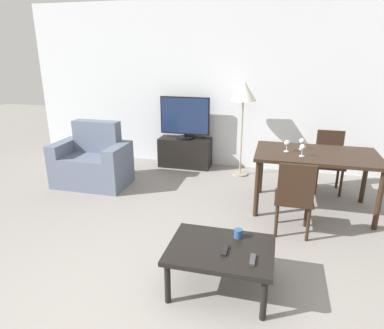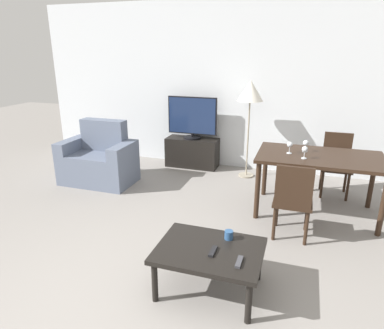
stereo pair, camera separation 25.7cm
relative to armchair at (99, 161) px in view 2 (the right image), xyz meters
The scene contains 15 objects.
wall_back 2.44m from the armchair, 38.88° to the left, with size 6.92×0.06×2.70m.
armchair is the anchor object (origin of this frame).
tv_stand 1.60m from the armchair, 45.69° to the left, with size 0.89×0.36×0.50m.
tv 1.67m from the armchair, 45.63° to the left, with size 0.84×0.29×0.70m.
coffee_table 2.95m from the armchair, 39.92° to the right, with size 0.86×0.65×0.40m.
dining_table 3.14m from the armchair, ahead, with size 1.45×0.86×0.74m.
dining_chair_near 2.98m from the armchair, 16.02° to the right, with size 0.40×0.40×0.85m.
dining_chair_far 3.44m from the armchair, 10.99° to the left, with size 0.40×0.40×0.85m.
floor_lamp 2.49m from the armchair, 24.38° to the left, with size 0.39×0.39×1.51m.
remote_primary 3.01m from the armchair, 40.09° to the right, with size 0.04×0.15×0.02m.
remote_secondary 3.24m from the armchair, 38.55° to the right, with size 0.04×0.15×0.02m.
cup_white_near 2.93m from the armchair, 35.53° to the right, with size 0.07×0.07×0.08m.
wine_glass_left 2.99m from the armchair, ahead, with size 0.07×0.07×0.15m.
wine_glass_center 2.98m from the armchair, ahead, with size 0.07×0.07×0.15m.
wine_glass_right 2.81m from the armchair, ahead, with size 0.07×0.07×0.15m.
Camera 2 is at (1.16, -1.65, 1.94)m, focal length 32.00 mm.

